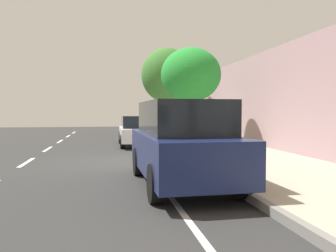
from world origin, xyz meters
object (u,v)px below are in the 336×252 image
bicycle_at_curb (172,150)px  street_tree_mid_block (191,76)px  cyclist_with_backpack (181,132)px  fire_hydrant (188,140)px  street_tree_far_end (167,76)px  parked_sedan_white_mid (138,131)px  parked_suv_dark_blue_second (182,142)px

bicycle_at_curb → street_tree_mid_block: (1.73, 4.25, 3.11)m
cyclist_with_backpack → fire_hydrant: 1.91m
bicycle_at_curb → street_tree_mid_block: size_ratio=0.37×
street_tree_far_end → fire_hydrant: bearing=-94.9°
street_tree_mid_block → street_tree_far_end: (-0.00, 6.85, 0.71)m
fire_hydrant → street_tree_mid_block: bearing=74.2°
cyclist_with_backpack → street_tree_far_end: (1.51, 11.54, 3.13)m
parked_sedan_white_mid → fire_hydrant: bearing=-68.7°
parked_sedan_white_mid → bicycle_at_curb: 5.57m
street_tree_mid_block → street_tree_far_end: street_tree_far_end is taller
parked_suv_dark_blue_second → bicycle_at_curb: bearing=82.4°
bicycle_at_curb → parked_sedan_white_mid: bearing=97.8°
street_tree_far_end → bicycle_at_curb: bearing=-98.9°
parked_suv_dark_blue_second → cyclist_with_backpack: (0.77, 3.66, 0.03)m
parked_sedan_white_mid → cyclist_with_backpack: 6.04m
parked_suv_dark_blue_second → street_tree_far_end: street_tree_far_end is taller
parked_suv_dark_blue_second → cyclist_with_backpack: 3.74m
parked_sedan_white_mid → street_tree_far_end: (2.49, 5.58, 3.43)m
parked_sedan_white_mid → street_tree_mid_block: bearing=-26.9°
parked_sedan_white_mid → cyclist_with_backpack: (0.98, -5.96, 0.30)m
cyclist_with_backpack → street_tree_mid_block: bearing=72.1°
street_tree_far_end → fire_hydrant: street_tree_far_end is taller
parked_sedan_white_mid → fire_hydrant: (1.65, -4.23, -0.16)m
parked_sedan_white_mid → parked_suv_dark_blue_second: bearing=-88.8°
parked_suv_dark_blue_second → fire_hydrant: size_ratio=5.64×
parked_sedan_white_mid → street_tree_mid_block: street_tree_mid_block is taller
street_tree_mid_block → fire_hydrant: size_ratio=5.55×
street_tree_mid_block → street_tree_far_end: bearing=90.0°
parked_suv_dark_blue_second → street_tree_mid_block: street_tree_mid_block is taller
street_tree_far_end → fire_hydrant: 10.48m
parked_suv_dark_blue_second → parked_sedan_white_mid: bearing=91.2°
parked_suv_dark_blue_second → fire_hydrant: (1.44, 5.38, -0.43)m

